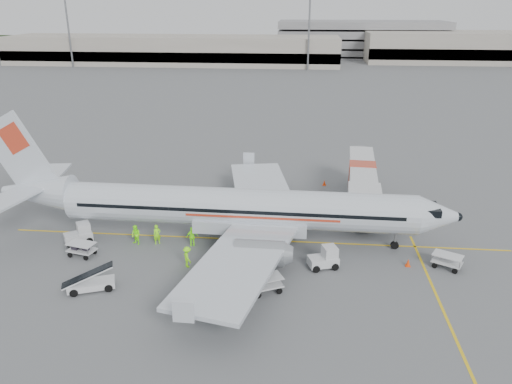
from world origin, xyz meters
TOP-DOWN VIEW (x-y plane):
  - ground at (0.00, 0.00)m, footprint 360.00×360.00m
  - stripe_lead at (0.00, 0.00)m, footprint 44.00×0.20m
  - stripe_cross at (14.00, -8.00)m, footprint 0.20×20.00m
  - terminal_west at (-40.00, 130.00)m, footprint 110.00×22.00m
  - terminal_east at (70.00, 145.00)m, footprint 90.00×26.00m
  - parking_garage at (25.00, 160.00)m, footprint 62.00×24.00m
  - treeline at (0.00, 175.00)m, footprint 300.00×3.00m
  - mast_west at (-70.00, 118.00)m, footprint 3.20×1.20m
  - mast_center at (5.00, 118.00)m, footprint 3.20×1.20m
  - aircraft at (-1.26, -0.30)m, footprint 40.26×31.83m
  - jet_bridge at (10.14, 8.95)m, footprint 4.61×17.65m
  - belt_loader at (-11.08, -9.22)m, footprint 4.75×3.15m
  - tug_fore at (5.95, -4.34)m, footprint 2.60×1.98m
  - tug_mid at (-2.52, -7.66)m, footprint 2.46×1.72m
  - tug_aft at (-15.24, -2.00)m, footprint 2.65×2.37m
  - cart_loaded_a at (-1.41, -4.91)m, footprint 2.75×2.02m
  - cart_loaded_b at (-13.94, -4.26)m, footprint 2.49×1.81m
  - cart_empty_a at (1.70, -8.31)m, footprint 2.72×2.28m
  - cart_empty_b at (15.73, -3.48)m, footprint 2.58×2.22m
  - cone_nose at (12.74, -3.49)m, footprint 0.40×0.40m
  - cone_port at (6.70, 14.76)m, footprint 0.41×0.41m
  - cone_stbd at (-0.42, -10.25)m, footprint 0.37×0.37m
  - crew_a at (-8.31, -1.50)m, footprint 0.77×0.68m
  - crew_b at (-10.11, -1.79)m, footprint 1.08×1.00m
  - crew_c at (-4.79, -5.25)m, footprint 1.15×1.30m
  - crew_d at (-5.18, -1.63)m, footprint 1.12×0.72m

SIDE VIEW (x-z plane):
  - ground at x=0.00m, z-range 0.00..0.00m
  - stripe_lead at x=0.00m, z-range 0.00..0.01m
  - stripe_cross at x=14.00m, z-range 0.00..0.01m
  - cone_stbd at x=-0.42m, z-range 0.00..0.60m
  - cone_nose at x=12.74m, z-range 0.00..0.65m
  - cone_port at x=6.70m, z-range 0.00..0.66m
  - cart_empty_b at x=15.73m, z-range 0.00..1.16m
  - cart_loaded_b at x=-13.94m, z-range 0.00..1.17m
  - cart_empty_a at x=1.70m, z-range 0.00..1.23m
  - cart_loaded_a at x=-1.41m, z-range 0.00..1.29m
  - tug_mid at x=-2.52m, z-range 0.00..1.74m
  - crew_c at x=-4.79m, z-range 0.00..1.75m
  - crew_a at x=-8.31m, z-range 0.00..1.76m
  - crew_d at x=-5.18m, z-range 0.00..1.77m
  - crew_b at x=-10.11m, z-range 0.00..1.77m
  - tug_fore at x=5.95m, z-range 0.00..1.78m
  - tug_aft at x=-15.24m, z-range 0.00..1.78m
  - belt_loader at x=-11.08m, z-range 0.00..2.41m
  - jet_bridge at x=10.14m, z-range 0.00..4.58m
  - treeline at x=0.00m, z-range 0.00..6.00m
  - terminal_west at x=-40.00m, z-range 0.00..9.00m
  - terminal_east at x=70.00m, z-range 0.00..10.00m
  - aircraft at x=-1.26m, z-range 0.00..10.95m
  - parking_garage at x=25.00m, z-range 0.00..14.00m
  - mast_west at x=-70.00m, z-range 0.00..22.00m
  - mast_center at x=5.00m, z-range 0.00..22.00m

